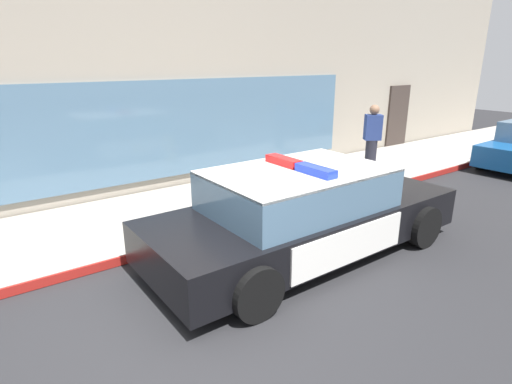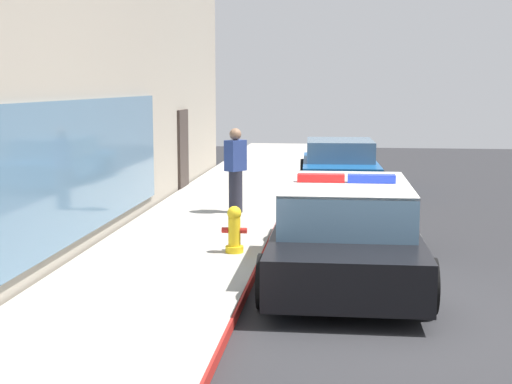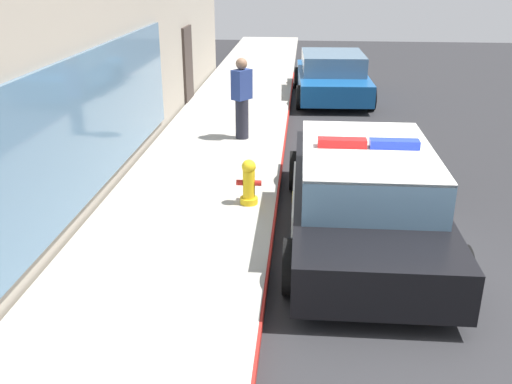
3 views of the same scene
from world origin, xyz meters
name	(u,v)px [view 3 (image 3 of 3)]	position (x,y,z in m)	size (l,w,h in m)	color
ground	(439,328)	(0.00, 0.00, 0.00)	(48.00, 48.00, 0.00)	#262628
sidewalk	(140,308)	(0.00, 3.32, 0.07)	(48.00, 2.75, 0.15)	#A39E93
curb_red_paint	(262,314)	(0.00, 1.93, 0.08)	(28.80, 0.04, 0.14)	maroon
police_cruiser	(363,192)	(2.22, 0.67, 0.68)	(5.08, 2.17, 1.49)	black
fire_hydrant	(249,182)	(2.90, 2.36, 0.50)	(0.34, 0.39, 0.73)	gold
car_down_street	(332,76)	(11.18, 0.76, 0.63)	(4.32, 2.23, 1.29)	#144C8C
pedestrian_on_sidewalk	(242,99)	(6.45, 2.85, 1.01)	(0.48, 0.44, 1.71)	#23232D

